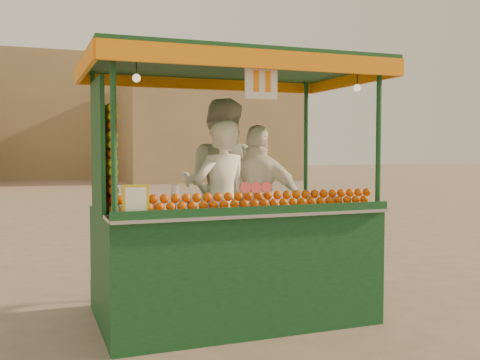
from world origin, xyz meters
name	(u,v)px	position (x,y,z in m)	size (l,w,h in m)	color
ground	(249,317)	(0.00, 0.00, 0.00)	(90.00, 90.00, 0.00)	brown
building_right	(206,134)	(7.00, 24.00, 2.50)	(9.00, 6.00, 5.00)	#988056
building_center	(29,118)	(-2.00, 30.00, 3.50)	(14.00, 7.00, 7.00)	#988056
juice_cart	(227,236)	(-0.24, 0.00, 0.84)	(2.84, 1.84, 2.58)	#0F381B
vendor_left	(221,205)	(-0.27, 0.08, 1.14)	(0.70, 0.56, 1.68)	white
vendor_middle	(221,187)	(-0.05, 0.73, 1.27)	(1.20, 1.15, 1.95)	beige
vendor_right	(259,203)	(0.20, 0.22, 1.13)	(1.03, 0.87, 1.65)	white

